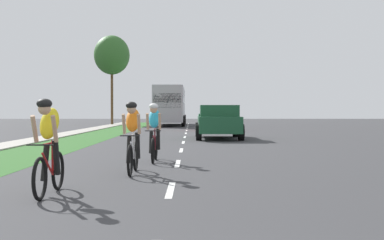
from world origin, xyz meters
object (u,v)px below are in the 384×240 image
Objects in this scene: street_tree_far at (112,55)px; cyclist_distant at (154,132)px; cyclist_trailing at (132,137)px; sedan_red at (212,119)px; bus_silver at (170,104)px; pickup_dark_green at (218,122)px; cyclist_lead at (49,146)px.

cyclist_distant is at bearing -79.05° from street_tree_far.
sedan_red is (2.71, 24.07, -0.04)m from cyclist_trailing.
street_tree_far reaches higher than bus_silver.
pickup_dark_green is at bearing -90.63° from sedan_red.
cyclist_lead is at bearing -102.56° from pickup_dark_green.
cyclist_lead is 5.46m from cyclist_distant.
sedan_red is (2.43, 21.54, -0.04)m from cyclist_distant.
cyclist_lead is 0.15× the size of bus_silver.
pickup_dark_green is 25.95m from street_tree_far.
cyclist_distant is (0.28, 2.52, 0.00)m from cyclist_trailing.
cyclist_trailing is 35.27m from bus_silver.
cyclist_lead is 38.04m from bus_silver.
pickup_dark_green is at bearing -81.37° from bus_silver.
sedan_red is at bearing 83.58° from cyclist_trailing.
pickup_dark_green is (2.31, 11.01, 0.02)m from cyclist_distant.
street_tree_far reaches higher than cyclist_lead.
cyclist_trailing is at bearing 69.43° from cyclist_lead.
bus_silver is (-0.99, 32.72, 1.17)m from cyclist_distant.
street_tree_far is (-5.37, 39.92, 5.88)m from cyclist_lead.
street_tree_far is (-9.12, 13.08, 5.92)m from sedan_red.
cyclist_lead reaches higher than sedan_red.
cyclist_lead is at bearing -82.33° from street_tree_far.
sedan_red is 0.50× the size of street_tree_far.
cyclist_trailing is 0.20× the size of street_tree_far.
cyclist_trailing is 0.15× the size of bus_silver.
cyclist_distant is at bearing -96.42° from sedan_red.
pickup_dark_green is 0.44× the size of bus_silver.
bus_silver is 7.64m from street_tree_far.
cyclist_distant is 0.20× the size of street_tree_far.
cyclist_lead and cyclist_distant have the same top height.
bus_silver reaches higher than pickup_dark_green.
street_tree_far is at bearing 161.62° from bus_silver.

